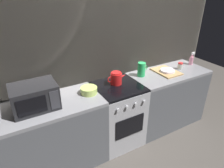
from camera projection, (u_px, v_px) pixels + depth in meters
name	position (u px, v px, depth m)	size (l,w,h in m)	color
ground_plane	(117.00, 139.00, 2.99)	(8.00, 8.00, 0.00)	#47423D
back_wall	(106.00, 57.00, 2.69)	(3.60, 0.05, 2.40)	#A39989
counter_left	(53.00, 136.00, 2.39)	(1.20, 0.60, 0.90)	#515459
stove_unit	(118.00, 114.00, 2.78)	(0.60, 0.63, 0.90)	#9E9EA3
counter_right	(166.00, 98.00, 3.18)	(1.20, 0.60, 0.90)	#515459
microwave	(35.00, 97.00, 2.07)	(0.46, 0.35, 0.27)	black
kettle	(116.00, 78.00, 2.60)	(0.28, 0.15, 0.17)	red
mixing_bowl	(89.00, 90.00, 2.39)	(0.20, 0.20, 0.08)	#B7D166
pitcher	(142.00, 69.00, 2.81)	(0.16, 0.11, 0.20)	green
dish_pile	(167.00, 71.00, 2.96)	(0.30, 0.40, 0.06)	tan
spice_jar	(180.00, 66.00, 3.05)	(0.08, 0.08, 0.10)	silver
spray_bottle	(191.00, 60.00, 3.22)	(0.08, 0.06, 0.20)	pink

